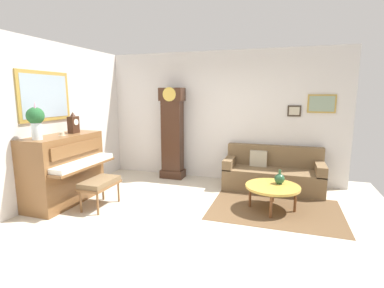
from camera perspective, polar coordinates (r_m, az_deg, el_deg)
name	(u,v)px	position (r m, az deg, el deg)	size (l,w,h in m)	color
ground_plane	(183,223)	(4.55, -1.69, -15.38)	(6.40, 6.00, 0.10)	beige
wall_left	(40,122)	(5.58, -27.82, 3.80)	(0.13, 4.90, 2.80)	silver
wall_back	(220,116)	(6.44, 5.56, 5.47)	(5.30, 0.13, 2.80)	silver
area_rug	(275,209)	(5.09, 16.01, -12.27)	(2.10, 1.50, 0.01)	brown
piano	(65,169)	(5.53, -23.78, -4.45)	(0.87, 1.44, 1.19)	brown
piano_bench	(100,184)	(5.12, -17.72, -7.47)	(0.42, 0.70, 0.48)	brown
grandfather_clock	(172,136)	(6.49, -3.88, 1.64)	(0.52, 0.34, 2.03)	#3D2316
couch	(273,173)	(6.06, 15.59, -5.59)	(1.90, 0.80, 0.84)	brown
coffee_table	(273,187)	(4.97, 15.61, -8.22)	(0.88, 0.88, 0.41)	gold
mantel_clock	(73,124)	(5.62, -22.34, 3.75)	(0.13, 0.18, 0.38)	#3D2316
flower_vase	(36,119)	(5.01, -28.45, 4.29)	(0.26, 0.26, 0.58)	silver
teacup	(62,134)	(5.35, -24.26, 1.75)	(0.12, 0.12, 0.06)	beige
green_jug	(279,179)	(5.06, 16.86, -6.57)	(0.17, 0.17, 0.24)	#234C33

